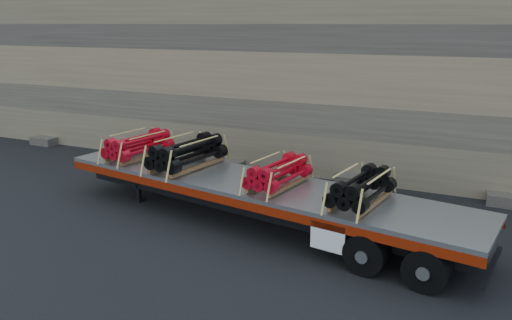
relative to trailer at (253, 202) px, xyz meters
The scene contains 7 objects.
ground 0.68m from the trailer, behind, with size 120.00×120.00×0.00m, color black.
rock_wall 7.08m from the trailer, 92.02° to the left, with size 44.00×3.00×7.00m, color #7A6B54.
trailer is the anchor object (origin of this frame).
bundle_front 4.73m from the trailer, behind, with size 1.12×2.24×0.79m, color red, non-canonical shape.
bundle_midfront 2.69m from the trailer, behind, with size 1.25×2.49×0.88m, color black, non-canonical shape.
bundle_midrear 1.31m from the trailer, ahead, with size 1.03×2.07×0.73m, color red, non-canonical shape.
bundle_rear 3.42m from the trailer, ahead, with size 1.07×2.14×0.76m, color black, non-canonical shape.
Camera 1 is at (5.94, -12.26, 5.64)m, focal length 35.00 mm.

